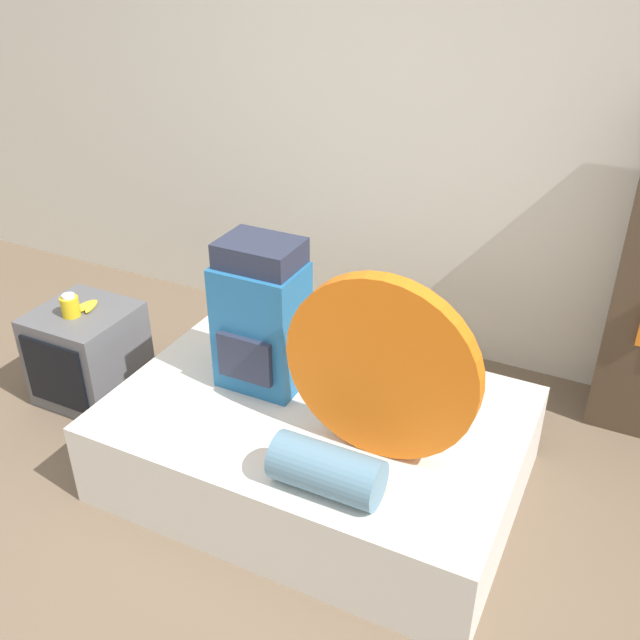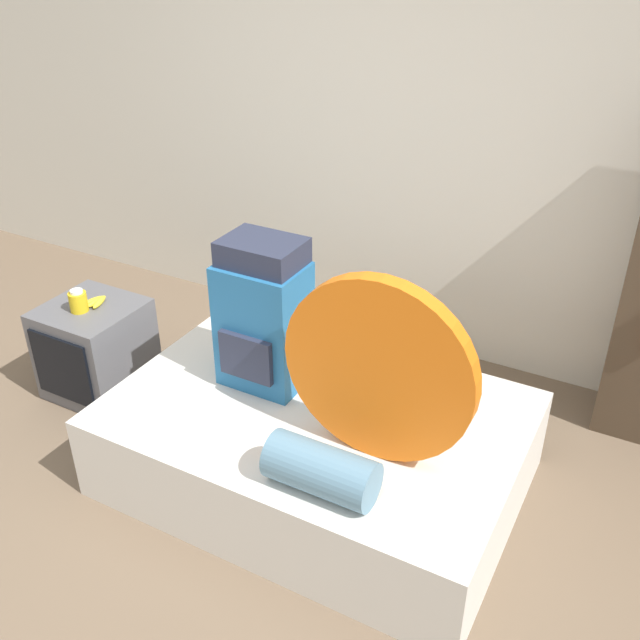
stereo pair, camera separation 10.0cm
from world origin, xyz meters
The scene contains 9 objects.
ground_plane centered at (0.00, 0.00, 0.00)m, with size 16.00×16.00×0.00m, color brown.
wall_back centered at (0.00, 2.12, 1.30)m, with size 8.00×0.05×2.60m.
bed centered at (0.20, 0.73, 0.21)m, with size 1.79×1.22×0.41m.
backpack centered at (-0.11, 0.81, 0.75)m, with size 0.37×0.31×0.70m.
tent_bag centered at (0.55, 0.59, 0.80)m, with size 0.78×0.07×0.78m.
sleeping_roll centered at (0.47, 0.29, 0.51)m, with size 0.42×0.19×0.19m.
television centered at (-1.20, 0.80, 0.26)m, with size 0.48×0.49×0.52m.
canister centered at (-1.21, 0.75, 0.57)m, with size 0.09×0.09×0.12m.
banana_bunch centered at (-1.18, 0.85, 0.53)m, with size 0.11×0.14×0.03m.
Camera 2 is at (1.43, -1.48, 2.32)m, focal length 40.00 mm.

